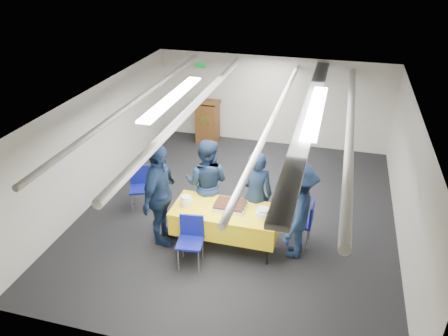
% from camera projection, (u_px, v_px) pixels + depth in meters
% --- Properties ---
extents(ground, '(7.00, 7.00, 0.00)m').
position_uv_depth(ground, '(239.00, 211.00, 8.78)').
color(ground, black).
rests_on(ground, ground).
extents(room_shell, '(6.00, 7.00, 2.30)m').
position_uv_depth(room_shell, '(250.00, 120.00, 8.26)').
color(room_shell, silver).
rests_on(room_shell, ground).
extents(serving_table, '(1.83, 0.85, 0.77)m').
position_uv_depth(serving_table, '(226.00, 220.00, 7.54)').
color(serving_table, black).
rests_on(serving_table, ground).
extents(sheet_cake, '(0.55, 0.43, 0.09)m').
position_uv_depth(sheet_cake, '(230.00, 205.00, 7.47)').
color(sheet_cake, white).
rests_on(sheet_cake, serving_table).
extents(plate_stack_left, '(0.20, 0.20, 0.18)m').
position_uv_depth(plate_stack_left, '(186.00, 201.00, 7.53)').
color(plate_stack_left, white).
rests_on(plate_stack_left, serving_table).
extents(plate_stack_right, '(0.25, 0.25, 0.16)m').
position_uv_depth(plate_stack_right, '(263.00, 213.00, 7.22)').
color(plate_stack_right, white).
rests_on(plate_stack_right, serving_table).
extents(podium, '(0.62, 0.53, 1.25)m').
position_uv_depth(podium, '(207.00, 121.00, 11.46)').
color(podium, brown).
rests_on(podium, ground).
extents(chair_near, '(0.47, 0.47, 0.87)m').
position_uv_depth(chair_near, '(191.00, 236.00, 7.18)').
color(chair_near, gray).
rests_on(chair_near, ground).
extents(chair_right, '(0.44, 0.44, 0.87)m').
position_uv_depth(chair_right, '(305.00, 219.00, 7.62)').
color(chair_right, gray).
rests_on(chair_right, ground).
extents(chair_left, '(0.55, 0.55, 0.87)m').
position_uv_depth(chair_left, '(140.00, 183.00, 8.72)').
color(chair_left, gray).
rests_on(chair_left, ground).
extents(sailor_a, '(0.70, 0.55, 1.70)m').
position_uv_depth(sailor_a, '(255.00, 195.00, 7.70)').
color(sailor_a, '#0E1B33').
rests_on(sailor_a, ground).
extents(sailor_b, '(0.85, 0.67, 1.74)m').
position_uv_depth(sailor_b, '(207.00, 183.00, 8.03)').
color(sailor_b, '#0E1B33').
rests_on(sailor_b, ground).
extents(sailor_c, '(0.50, 1.12, 1.89)m').
position_uv_depth(sailor_c, '(160.00, 196.00, 7.51)').
color(sailor_c, '#0E1B33').
rests_on(sailor_c, ground).
extents(sailor_d, '(0.73, 1.17, 1.75)m').
position_uv_depth(sailor_d, '(296.00, 211.00, 7.21)').
color(sailor_d, '#0E1B33').
rests_on(sailor_d, ground).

